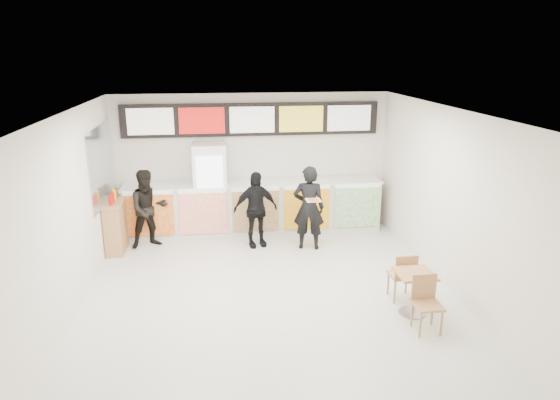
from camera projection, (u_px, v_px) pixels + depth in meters
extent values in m
plane|color=beige|center=(270.00, 298.00, 8.14)|extent=(7.00, 7.00, 0.00)
plane|color=white|center=(269.00, 112.00, 7.27)|extent=(7.00, 7.00, 0.00)
plane|color=silver|center=(252.00, 162.00, 11.03)|extent=(6.00, 0.00, 6.00)
plane|color=silver|center=(67.00, 218.00, 7.34)|extent=(0.00, 7.00, 7.00)
plane|color=silver|center=(453.00, 203.00, 8.07)|extent=(0.00, 7.00, 7.00)
cube|color=silver|center=(254.00, 208.00, 10.92)|extent=(5.50, 0.70, 1.10)
cube|color=silver|center=(254.00, 183.00, 10.76)|extent=(5.56, 0.76, 0.04)
cube|color=red|center=(149.00, 215.00, 10.27)|extent=(0.99, 0.02, 0.90)
cube|color=#EE3478|center=(203.00, 213.00, 10.41)|extent=(0.99, 0.02, 0.90)
cube|color=brown|center=(256.00, 211.00, 10.55)|extent=(0.99, 0.02, 0.90)
cube|color=gold|center=(307.00, 209.00, 10.68)|extent=(0.99, 0.02, 0.90)
cube|color=green|center=(357.00, 207.00, 10.82)|extent=(0.99, 0.02, 0.90)
cube|color=black|center=(252.00, 119.00, 10.68)|extent=(5.50, 0.12, 0.70)
cube|color=white|center=(150.00, 122.00, 10.35)|extent=(0.95, 0.02, 0.55)
cube|color=red|center=(202.00, 121.00, 10.48)|extent=(0.95, 0.02, 0.55)
cube|color=white|center=(252.00, 120.00, 10.61)|extent=(0.95, 0.02, 0.55)
cube|color=gold|center=(301.00, 119.00, 10.74)|extent=(0.95, 0.02, 0.55)
cube|color=silver|center=(349.00, 118.00, 10.87)|extent=(0.95, 0.02, 0.55)
cube|color=white|center=(211.00, 190.00, 10.70)|extent=(0.70, 0.65, 2.00)
cube|color=white|center=(210.00, 192.00, 10.36)|extent=(0.54, 0.02, 1.50)
cylinder|color=#1A903A|center=(202.00, 219.00, 10.54)|extent=(0.07, 0.07, 0.22)
cylinder|color=#DB4F12|center=(208.00, 219.00, 10.56)|extent=(0.07, 0.07, 0.22)
cylinder|color=#BC3512|center=(215.00, 218.00, 10.58)|extent=(0.07, 0.07, 0.22)
cylinder|color=blue|center=(222.00, 218.00, 10.60)|extent=(0.07, 0.07, 0.22)
cylinder|color=#DB4F12|center=(201.00, 202.00, 10.43)|extent=(0.07, 0.07, 0.22)
cylinder|color=#BC3512|center=(207.00, 201.00, 10.45)|extent=(0.07, 0.07, 0.22)
cylinder|color=blue|center=(214.00, 201.00, 10.47)|extent=(0.07, 0.07, 0.22)
cylinder|color=#1A903A|center=(221.00, 201.00, 10.49)|extent=(0.07, 0.07, 0.22)
cylinder|color=#BC3512|center=(200.00, 184.00, 10.33)|extent=(0.07, 0.07, 0.22)
cylinder|color=blue|center=(207.00, 184.00, 10.34)|extent=(0.07, 0.07, 0.22)
cylinder|color=#1A903A|center=(214.00, 184.00, 10.36)|extent=(0.07, 0.07, 0.22)
cylinder|color=#DB4F12|center=(220.00, 183.00, 10.38)|extent=(0.07, 0.07, 0.22)
cylinder|color=blue|center=(199.00, 166.00, 10.22)|extent=(0.07, 0.07, 0.22)
cylinder|color=#1A903A|center=(206.00, 166.00, 10.23)|extent=(0.07, 0.07, 0.22)
cylinder|color=#DB4F12|center=(213.00, 166.00, 10.25)|extent=(0.07, 0.07, 0.22)
cylinder|color=#BC3512|center=(220.00, 166.00, 10.27)|extent=(0.07, 0.07, 0.22)
cube|color=#B2B7BF|center=(101.00, 165.00, 9.59)|extent=(0.01, 2.00, 1.50)
imported|color=black|center=(309.00, 208.00, 9.94)|extent=(0.70, 0.54, 1.71)
imported|color=black|center=(148.00, 209.00, 10.05)|extent=(0.94, 0.84, 1.61)
imported|color=black|center=(255.00, 209.00, 10.09)|extent=(0.98, 0.57, 1.56)
cube|color=beige|center=(313.00, 200.00, 9.43)|extent=(0.28, 0.28, 0.01)
cone|color=#CC7233|center=(313.00, 200.00, 9.43)|extent=(0.36, 0.36, 0.02)
cube|color=#AA744D|center=(415.00, 274.00, 7.46)|extent=(0.55, 0.55, 0.04)
cylinder|color=gray|center=(413.00, 294.00, 7.55)|extent=(0.07, 0.07, 0.66)
cylinder|color=gray|center=(412.00, 313.00, 7.64)|extent=(0.40, 0.40, 0.03)
cube|color=#AA744D|center=(428.00, 305.00, 7.05)|extent=(0.39, 0.39, 0.04)
cube|color=#AA744D|center=(424.00, 286.00, 7.16)|extent=(0.37, 0.03, 0.38)
cube|color=#AA744D|center=(401.00, 275.00, 8.01)|extent=(0.39, 0.39, 0.04)
cube|color=#AA744D|center=(406.00, 267.00, 7.78)|extent=(0.37, 0.03, 0.38)
cube|color=#AA744D|center=(116.00, 227.00, 9.93)|extent=(0.33, 0.87, 0.98)
cube|color=#AA744D|center=(114.00, 203.00, 9.79)|extent=(0.37, 0.91, 0.04)
cylinder|color=red|center=(111.00, 200.00, 9.53)|extent=(0.07, 0.07, 0.20)
cylinder|color=red|center=(113.00, 198.00, 9.70)|extent=(0.07, 0.07, 0.20)
cylinder|color=yellow|center=(114.00, 195.00, 9.88)|extent=(0.07, 0.07, 0.20)
cylinder|color=brown|center=(116.00, 193.00, 10.04)|extent=(0.07, 0.07, 0.20)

